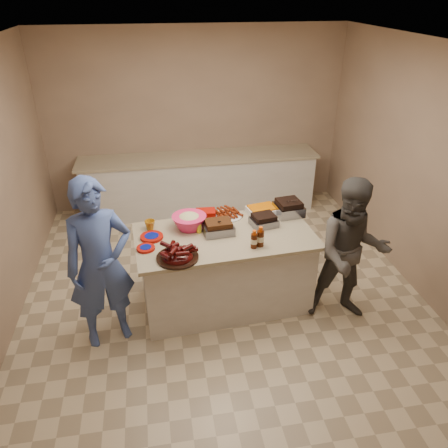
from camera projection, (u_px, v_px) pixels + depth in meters
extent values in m
cube|color=#47230F|center=(218.00, 233.00, 4.57)|extent=(0.33, 0.26, 0.09)
cube|color=black|center=(264.00, 225.00, 4.72)|extent=(0.31, 0.27, 0.08)
cube|color=gray|center=(288.00, 214.00, 4.94)|extent=(0.32, 0.32, 0.12)
cylinder|color=silver|center=(228.00, 216.00, 4.90)|extent=(0.43, 0.43, 0.05)
cube|color=orange|center=(262.00, 213.00, 4.97)|extent=(0.36, 0.29, 0.09)
cylinder|color=#3B1404|center=(254.00, 248.00, 4.32)|extent=(0.07, 0.07, 0.19)
cylinder|color=#3B1404|center=(260.00, 246.00, 4.35)|extent=(0.08, 0.08, 0.21)
cylinder|color=yellow|center=(199.00, 233.00, 4.58)|extent=(0.05, 0.05, 0.13)
imported|color=silver|center=(215.00, 227.00, 4.68)|extent=(0.15, 0.06, 0.14)
cylinder|color=#9C0D04|center=(152.00, 238.00, 4.48)|extent=(0.25, 0.25, 0.03)
cylinder|color=#9C0D04|center=(146.00, 249.00, 4.29)|extent=(0.19, 0.19, 0.02)
imported|color=#AD7314|center=(150.00, 229.00, 4.64)|extent=(0.12, 0.11, 0.11)
cube|color=#9C0D04|center=(206.00, 219.00, 4.85)|extent=(0.22, 0.17, 0.10)
imported|color=#455EA6|center=(112.00, 335.00, 4.49)|extent=(1.13, 1.85, 0.42)
imported|color=#504D48|center=(341.00, 313.00, 4.79)|extent=(1.08, 1.70, 0.60)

